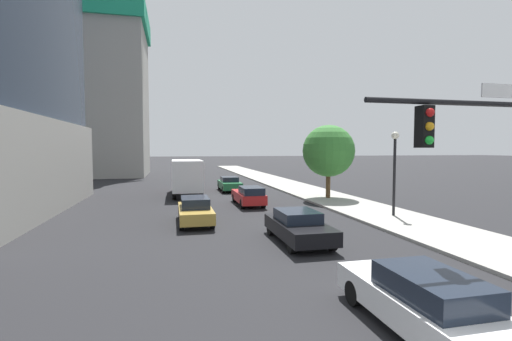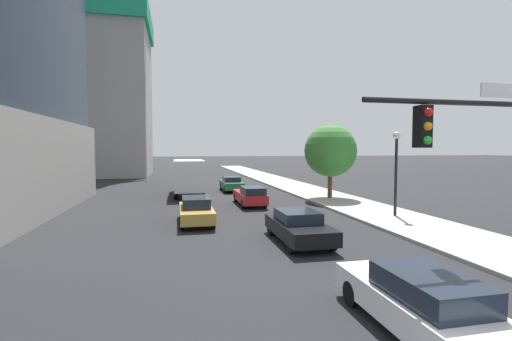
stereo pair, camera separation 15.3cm
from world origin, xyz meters
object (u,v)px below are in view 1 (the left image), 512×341
object	(u,v)px
street_tree	(328,151)
car_black	(299,226)
car_red	(249,195)
car_gold	(195,210)
traffic_light_pole	(499,149)
car_white	(425,303)
box_truck	(186,175)
street_lamp	(395,160)
construction_building	(93,84)
car_green	(229,184)

from	to	relation	value
street_tree	car_black	distance (m)	14.32
car_red	car_gold	world-z (taller)	car_red
traffic_light_pole	car_red	xyz separation A→B (m)	(-3.14, 17.34, -3.35)
car_white	box_truck	xyz separation A→B (m)	(-4.15, 25.31, 1.06)
street_tree	box_truck	size ratio (longest dim) A/B	0.76
traffic_light_pole	car_red	size ratio (longest dim) A/B	1.30
street_lamp	car_gold	size ratio (longest dim) A/B	1.09
construction_building	street_lamp	world-z (taller)	construction_building
car_white	car_gold	world-z (taller)	car_white
car_black	street_tree	bearing A→B (deg)	60.48
street_lamp	traffic_light_pole	bearing A→B (deg)	-111.31
car_black	box_truck	xyz separation A→B (m)	(-4.15, 17.24, 1.08)
car_black	box_truck	world-z (taller)	box_truck
construction_building	traffic_light_pole	distance (m)	55.57
traffic_light_pole	street_lamp	xyz separation A→B (m)	(4.23, 10.83, -0.62)
street_lamp	street_tree	world-z (taller)	street_tree
construction_building	car_gold	world-z (taller)	construction_building
box_truck	car_red	bearing A→B (deg)	-58.31
car_white	car_black	xyz separation A→B (m)	(0.00, 8.07, -0.01)
car_red	car_white	bearing A→B (deg)	-90.00
street_tree	car_gold	size ratio (longest dim) A/B	1.29
car_green	street_tree	bearing A→B (deg)	-47.17
street_tree	car_white	distance (m)	21.59
car_red	car_gold	distance (m)	6.85
street_tree	car_black	xyz separation A→B (m)	(-6.88, -12.15, -3.20)
car_red	box_truck	distance (m)	7.97
construction_building	box_truck	bearing A→B (deg)	-64.87
car_white	street_tree	bearing A→B (deg)	71.21
car_black	traffic_light_pole	bearing A→B (deg)	-65.28
car_green	car_red	xyz separation A→B (m)	(0.00, -9.06, 0.01)
traffic_light_pole	street_tree	bearing A→B (deg)	78.86
street_lamp	street_tree	xyz separation A→B (m)	(-0.49, 8.14, 0.46)
car_red	car_black	distance (m)	10.51
car_white	car_red	bearing A→B (deg)	90.00
car_red	car_gold	xyz separation A→B (m)	(-4.15, -5.45, -0.00)
car_green	car_red	world-z (taller)	car_red
construction_building	car_green	bearing A→B (deg)	-55.69
street_tree	car_red	size ratio (longest dim) A/B	1.25
car_white	car_gold	xyz separation A→B (m)	(-4.15, 13.13, 0.00)
traffic_light_pole	car_white	distance (m)	4.76
box_truck	traffic_light_pole	bearing A→B (deg)	-73.14
street_lamp	car_green	distance (m)	17.44
street_lamp	car_gold	world-z (taller)	street_lamp
street_lamp	car_white	world-z (taller)	street_lamp
traffic_light_pole	car_black	distance (m)	8.23
traffic_light_pole	street_tree	xyz separation A→B (m)	(3.74, 18.97, -0.17)
street_lamp	box_truck	world-z (taller)	street_lamp
street_lamp	car_black	xyz separation A→B (m)	(-7.37, -4.01, -2.74)
street_lamp	car_green	xyz separation A→B (m)	(-7.37, 15.56, -2.74)
car_green	car_black	world-z (taller)	car_green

